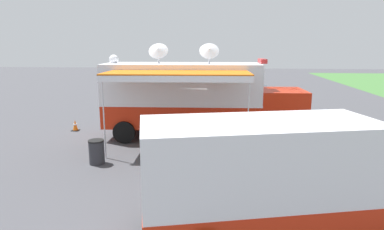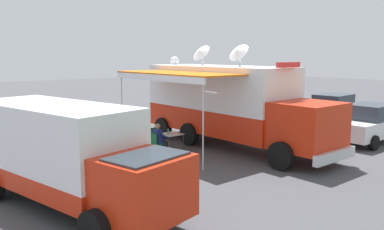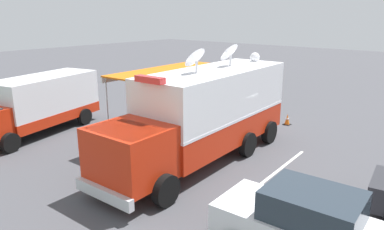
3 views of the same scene
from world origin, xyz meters
TOP-DOWN VIEW (x-y plane):
  - ground_plane at (0.00, 0.00)m, footprint 100.00×100.00m
  - lot_stripe at (-2.87, -0.12)m, footprint 0.34×4.80m
  - command_truck at (-0.00, 0.75)m, footprint 5.20×9.59m
  - folding_table at (2.52, -0.12)m, footprint 0.84×0.84m
  - water_bottle at (2.65, -0.12)m, footprint 0.07×0.07m
  - folding_chair_at_table at (3.32, -0.03)m, footprint 0.50×0.50m
  - folding_chair_beside_table at (2.86, -0.97)m, footprint 0.50×0.50m
  - seated_responder at (3.13, -0.04)m, footprint 0.67×0.57m
  - trash_bin at (4.10, -2.69)m, footprint 0.57×0.57m
  - traffic_cone at (-0.54, -5.64)m, footprint 0.36×0.36m
  - support_truck at (8.17, 3.29)m, footprint 3.62×7.09m
  - car_behind_truck at (-5.63, 4.02)m, footprint 4.29×2.18m

SIDE VIEW (x-z plane):
  - ground_plane at x=0.00m, z-range 0.00..0.00m
  - lot_stripe at x=-2.87m, z-range 0.00..0.01m
  - traffic_cone at x=-0.54m, z-range -0.01..0.57m
  - trash_bin at x=4.10m, z-range 0.00..0.91m
  - folding_chair_at_table at x=3.32m, z-range 0.08..0.95m
  - folding_chair_beside_table at x=2.86m, z-range 0.08..0.95m
  - seated_responder at x=3.13m, z-range 0.03..1.28m
  - folding_table at x=2.52m, z-range 0.31..1.04m
  - water_bottle at x=2.65m, z-range 0.72..0.95m
  - car_behind_truck at x=-5.63m, z-range 0.00..1.76m
  - support_truck at x=8.17m, z-range 0.04..2.74m
  - command_truck at x=0.00m, z-range -0.32..4.21m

